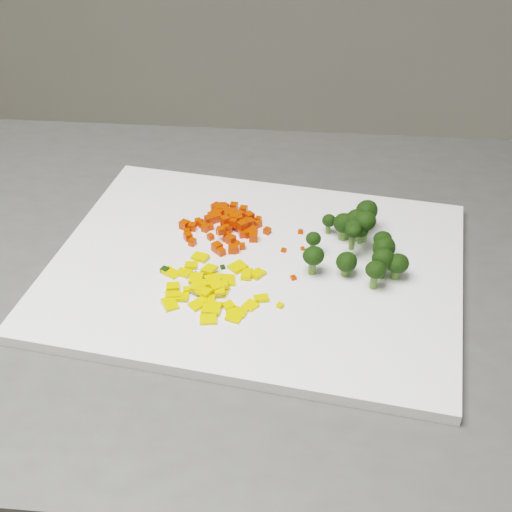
% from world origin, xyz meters
% --- Properties ---
extents(counter_block, '(1.07, 0.82, 0.90)m').
position_xyz_m(counter_block, '(0.06, 0.16, 0.45)').
color(counter_block, '#4C4D4A').
rests_on(counter_block, ground).
extents(cutting_board, '(0.47, 0.36, 0.01)m').
position_xyz_m(cutting_board, '(0.02, 0.14, 0.91)').
color(cutting_board, white).
rests_on(cutting_board, counter_block).
extents(carrot_pile, '(0.10, 0.10, 0.03)m').
position_xyz_m(carrot_pile, '(-0.03, 0.19, 0.93)').
color(carrot_pile, red).
rests_on(carrot_pile, cutting_board).
extents(pepper_pile, '(0.12, 0.12, 0.02)m').
position_xyz_m(pepper_pile, '(-0.01, 0.09, 0.92)').
color(pepper_pile, yellow).
rests_on(pepper_pile, cutting_board).
extents(broccoli_pile, '(0.12, 0.12, 0.06)m').
position_xyz_m(broccoli_pile, '(0.13, 0.17, 0.94)').
color(broccoli_pile, black).
rests_on(broccoli_pile, cutting_board).
extents(carrot_cube_0, '(0.01, 0.01, 0.01)m').
position_xyz_m(carrot_cube_0, '(-0.05, 0.24, 0.92)').
color(carrot_cube_0, red).
rests_on(carrot_cube_0, carrot_pile).
extents(carrot_cube_1, '(0.01, 0.01, 0.01)m').
position_xyz_m(carrot_cube_1, '(0.00, 0.21, 0.92)').
color(carrot_cube_1, red).
rests_on(carrot_cube_1, carrot_pile).
extents(carrot_cube_2, '(0.01, 0.01, 0.01)m').
position_xyz_m(carrot_cube_2, '(-0.01, 0.15, 0.92)').
color(carrot_cube_2, red).
rests_on(carrot_cube_2, carrot_pile).
extents(carrot_cube_3, '(0.01, 0.01, 0.01)m').
position_xyz_m(carrot_cube_3, '(0.01, 0.19, 0.92)').
color(carrot_cube_3, red).
rests_on(carrot_cube_3, carrot_pile).
extents(carrot_cube_4, '(0.01, 0.01, 0.01)m').
position_xyz_m(carrot_cube_4, '(-0.03, 0.23, 0.92)').
color(carrot_cube_4, red).
rests_on(carrot_cube_4, carrot_pile).
extents(carrot_cube_5, '(0.01, 0.01, 0.01)m').
position_xyz_m(carrot_cube_5, '(0.00, 0.19, 0.92)').
color(carrot_cube_5, red).
rests_on(carrot_cube_5, carrot_pile).
extents(carrot_cube_6, '(0.01, 0.01, 0.01)m').
position_xyz_m(carrot_cube_6, '(-0.02, 0.20, 0.92)').
color(carrot_cube_6, red).
rests_on(carrot_cube_6, carrot_pile).
extents(carrot_cube_7, '(0.01, 0.01, 0.01)m').
position_xyz_m(carrot_cube_7, '(-0.02, 0.19, 0.92)').
color(carrot_cube_7, red).
rests_on(carrot_cube_7, carrot_pile).
extents(carrot_cube_8, '(0.01, 0.01, 0.01)m').
position_xyz_m(carrot_cube_8, '(-0.05, 0.20, 0.92)').
color(carrot_cube_8, red).
rests_on(carrot_cube_8, carrot_pile).
extents(carrot_cube_9, '(0.01, 0.01, 0.01)m').
position_xyz_m(carrot_cube_9, '(-0.01, 0.20, 0.93)').
color(carrot_cube_9, red).
rests_on(carrot_cube_9, carrot_pile).
extents(carrot_cube_10, '(0.01, 0.01, 0.01)m').
position_xyz_m(carrot_cube_10, '(-0.06, 0.16, 0.92)').
color(carrot_cube_10, red).
rests_on(carrot_cube_10, carrot_pile).
extents(carrot_cube_11, '(0.01, 0.01, 0.01)m').
position_xyz_m(carrot_cube_11, '(-0.04, 0.23, 0.92)').
color(carrot_cube_11, red).
rests_on(carrot_cube_11, carrot_pile).
extents(carrot_cube_12, '(0.01, 0.01, 0.01)m').
position_xyz_m(carrot_cube_12, '(-0.02, 0.19, 0.92)').
color(carrot_cube_12, red).
rests_on(carrot_cube_12, carrot_pile).
extents(carrot_cube_13, '(0.01, 0.01, 0.01)m').
position_xyz_m(carrot_cube_13, '(-0.03, 0.19, 0.92)').
color(carrot_cube_13, red).
rests_on(carrot_cube_13, carrot_pile).
extents(carrot_cube_14, '(0.01, 0.01, 0.01)m').
position_xyz_m(carrot_cube_14, '(-0.05, 0.21, 0.92)').
color(carrot_cube_14, red).
rests_on(carrot_cube_14, carrot_pile).
extents(carrot_cube_15, '(0.01, 0.01, 0.01)m').
position_xyz_m(carrot_cube_15, '(-0.01, 0.20, 0.92)').
color(carrot_cube_15, red).
rests_on(carrot_cube_15, carrot_pile).
extents(carrot_cube_16, '(0.01, 0.01, 0.01)m').
position_xyz_m(carrot_cube_16, '(-0.07, 0.18, 0.92)').
color(carrot_cube_16, red).
rests_on(carrot_cube_16, carrot_pile).
extents(carrot_cube_17, '(0.01, 0.01, 0.01)m').
position_xyz_m(carrot_cube_17, '(-0.02, 0.20, 0.92)').
color(carrot_cube_17, red).
rests_on(carrot_cube_17, carrot_pile).
extents(carrot_cube_18, '(0.01, 0.01, 0.01)m').
position_xyz_m(carrot_cube_18, '(-0.01, 0.19, 0.92)').
color(carrot_cube_18, red).
rests_on(carrot_cube_18, carrot_pile).
extents(carrot_cube_19, '(0.01, 0.01, 0.01)m').
position_xyz_m(carrot_cube_19, '(0.02, 0.20, 0.92)').
color(carrot_cube_19, red).
rests_on(carrot_cube_19, carrot_pile).
extents(carrot_cube_20, '(0.01, 0.01, 0.01)m').
position_xyz_m(carrot_cube_20, '(-0.05, 0.23, 0.92)').
color(carrot_cube_20, red).
rests_on(carrot_cube_20, carrot_pile).
extents(carrot_cube_21, '(0.01, 0.01, 0.01)m').
position_xyz_m(carrot_cube_21, '(-0.03, 0.15, 0.92)').
color(carrot_cube_21, red).
rests_on(carrot_cube_21, carrot_pile).
extents(carrot_cube_22, '(0.01, 0.01, 0.01)m').
position_xyz_m(carrot_cube_22, '(0.01, 0.18, 0.92)').
color(carrot_cube_22, red).
rests_on(carrot_cube_22, carrot_pile).
extents(carrot_cube_23, '(0.01, 0.01, 0.01)m').
position_xyz_m(carrot_cube_23, '(-0.01, 0.21, 0.93)').
color(carrot_cube_23, red).
rests_on(carrot_cube_23, carrot_pile).
extents(carrot_cube_24, '(0.01, 0.01, 0.01)m').
position_xyz_m(carrot_cube_24, '(-0.00, 0.19, 0.93)').
color(carrot_cube_24, red).
rests_on(carrot_cube_24, carrot_pile).
extents(carrot_cube_25, '(0.01, 0.01, 0.01)m').
position_xyz_m(carrot_cube_25, '(-0.04, 0.24, 0.92)').
color(carrot_cube_25, red).
rests_on(carrot_cube_25, carrot_pile).
extents(carrot_cube_26, '(0.01, 0.01, 0.01)m').
position_xyz_m(carrot_cube_26, '(0.01, 0.21, 0.92)').
color(carrot_cube_26, red).
rests_on(carrot_cube_26, carrot_pile).
extents(carrot_cube_27, '(0.01, 0.01, 0.01)m').
position_xyz_m(carrot_cube_27, '(-0.08, 0.19, 0.92)').
color(carrot_cube_27, red).
rests_on(carrot_cube_27, carrot_pile).
extents(carrot_cube_28, '(0.01, 0.01, 0.01)m').
position_xyz_m(carrot_cube_28, '(-0.03, 0.19, 0.92)').
color(carrot_cube_28, red).
rests_on(carrot_cube_28, carrot_pile).
extents(carrot_cube_29, '(0.01, 0.01, 0.01)m').
position_xyz_m(carrot_cube_29, '(-0.04, 0.22, 0.92)').
color(carrot_cube_29, red).
rests_on(carrot_cube_29, carrot_pile).
extents(carrot_cube_30, '(0.01, 0.01, 0.01)m').
position_xyz_m(carrot_cube_30, '(-0.03, 0.24, 0.92)').
color(carrot_cube_30, red).
rests_on(carrot_cube_30, carrot_pile).
extents(carrot_cube_31, '(0.01, 0.01, 0.01)m').
position_xyz_m(carrot_cube_31, '(-0.02, 0.21, 0.92)').
color(carrot_cube_31, red).
rests_on(carrot_cube_31, carrot_pile).
extents(carrot_cube_32, '(0.01, 0.01, 0.01)m').
position_xyz_m(carrot_cube_32, '(-0.05, 0.24, 0.92)').
color(carrot_cube_32, red).
rests_on(carrot_cube_32, carrot_pile).
extents(carrot_cube_33, '(0.01, 0.01, 0.01)m').
position_xyz_m(carrot_cube_33, '(-0.07, 0.18, 0.92)').
color(carrot_cube_33, red).
rests_on(carrot_cube_33, carrot_pile).
extents(carrot_cube_34, '(0.01, 0.01, 0.01)m').
position_xyz_m(carrot_cube_34, '(-0.00, 0.21, 0.92)').
color(carrot_cube_34, red).
rests_on(carrot_cube_34, carrot_pile).
extents(carrot_cube_35, '(0.01, 0.01, 0.01)m').
position_xyz_m(carrot_cube_35, '(-0.03, 0.21, 0.92)').
color(carrot_cube_35, red).
rests_on(carrot_cube_35, carrot_pile).
extents(carrot_cube_36, '(0.01, 0.01, 0.01)m').
position_xyz_m(carrot_cube_36, '(-0.03, 0.17, 0.93)').
color(carrot_cube_36, red).
rests_on(carrot_cube_36, carrot_pile).
extents(carrot_cube_37, '(0.01, 0.01, 0.01)m').
position_xyz_m(carrot_cube_37, '(-0.05, 0.19, 0.92)').
color(carrot_cube_37, red).
rests_on(carrot_cube_37, carrot_pile).
extents(carrot_cube_38, '(0.01, 0.01, 0.01)m').
position_xyz_m(carrot_cube_38, '(-0.04, 0.24, 0.92)').
color(carrot_cube_38, red).
rests_on(carrot_cube_38, carrot_pile).
extents(carrot_cube_39, '(0.01, 0.01, 0.01)m').
position_xyz_m(carrot_cube_39, '(-0.02, 0.21, 0.93)').
color(carrot_cube_39, red).
rests_on(carrot_cube_39, carrot_pile).
extents(carrot_cube_40, '(0.01, 0.01, 0.01)m').
position_xyz_m(carrot_cube_40, '(-0.07, 0.16, 0.92)').
color(carrot_cube_40, red).
rests_on(carrot_cube_40, carrot_pile).
extents(carrot_cube_41, '(0.01, 0.01, 0.01)m').
position_xyz_m(carrot_cube_41, '(-0.00, 0.15, 0.92)').
color(carrot_cube_41, red).
rests_on(carrot_cube_41, carrot_pile).
extents(carrot_cube_42, '(0.01, 0.01, 0.01)m').
position_xyz_m(carrot_cube_42, '(-0.06, 0.20, 0.92)').
color(carrot_cube_42, red).
rests_on(carrot_cube_42, carrot_pile).
extents(carrot_cube_43, '(0.01, 0.01, 0.01)m').
position_xyz_m(carrot_cube_43, '(0.01, 0.22, 0.92)').
color(carrot_cube_43, red).
rests_on(carrot_cube_43, carrot_pile).
extents(carrot_cube_44, '(0.01, 0.01, 0.01)m').
position_xyz_m(carrot_cube_44, '(-0.02, 0.20, 0.92)').
color(carrot_cube_44, red).
rests_on(carrot_cube_44, carrot_pile).
extents(carrot_cube_45, '(0.01, 0.01, 0.01)m').
position_xyz_m(carrot_cube_45, '(-0.04, 0.17, 0.92)').
color(carrot_cube_45, red).
rests_on(carrot_cube_45, carrot_pile).
extents(carrot_cube_46, '(0.01, 0.01, 0.01)m').
position_xyz_m(carrot_cube_46, '(-0.00, 0.18, 0.92)').
color(carrot_cube_46, red).
rests_on(carrot_cube_46, carrot_pile).
extents(carrot_cube_47, '(0.01, 0.01, 0.01)m').
position_xyz_m(carrot_cube_47, '(-0.01, 0.20, 0.92)').
color(carrot_cube_47, red).
rests_on(carrot_cube_47, carrot_pile).
extents(carrot_cube_48, '(0.01, 0.01, 0.01)m').
position_xyz_m(carrot_cube_48, '(-0.01, 0.17, 0.92)').
color(carrot_cube_48, red).
rests_on(carrot_cube_48, carrot_pile).
extents(carrot_cube_49, '(0.01, 0.01, 0.01)m').
position_xyz_m(carrot_cube_49, '(-0.02, 0.18, 0.92)').
color(carrot_cube_49, red).
rests_on(carrot_cube_49, carrot_pile).
extents(carrot_cube_50, '(0.01, 0.01, 0.01)m').
position_xyz_m(carrot_cube_50, '(-0.06, 0.20, 0.92)').
color(carrot_cube_50, red).
rests_on(carrot_cube_50, carrot_pile).
extents(carrot_cube_51, '(0.01, 0.01, 0.01)m').
position_xyz_m(carrot_cube_51, '(0.01, 0.20, 0.92)').
color(carrot_cube_51, red).
rests_on(carrot_cube_51, carrot_pile).
extents(carrot_cube_52, '(0.01, 0.01, 0.01)m').
position_xyz_m(carrot_cube_52, '(-0.05, 0.19, 0.92)').
color(carrot_cube_52, red).
rests_on(carrot_cube_52, carrot_pile).
extents(carrot_cube_53, '(0.01, 0.01, 0.01)m').
position_xyz_m(carrot_cube_53, '(-0.03, 0.23, 0.92)').
color(carrot_cube_53, red).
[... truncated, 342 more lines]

